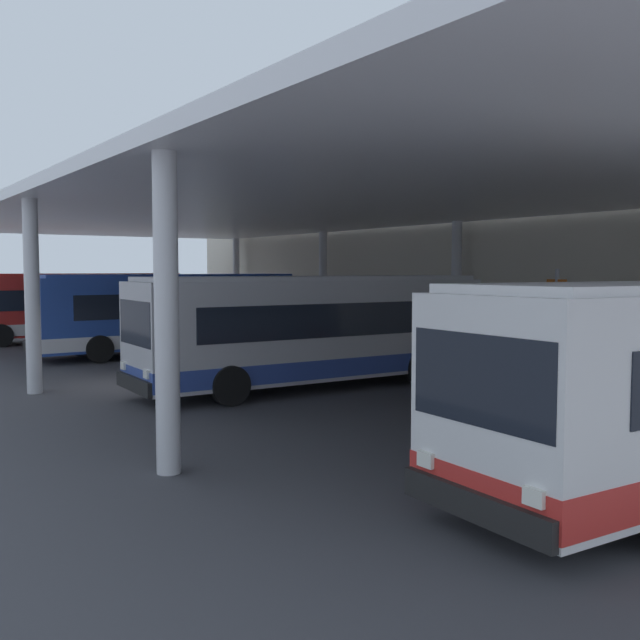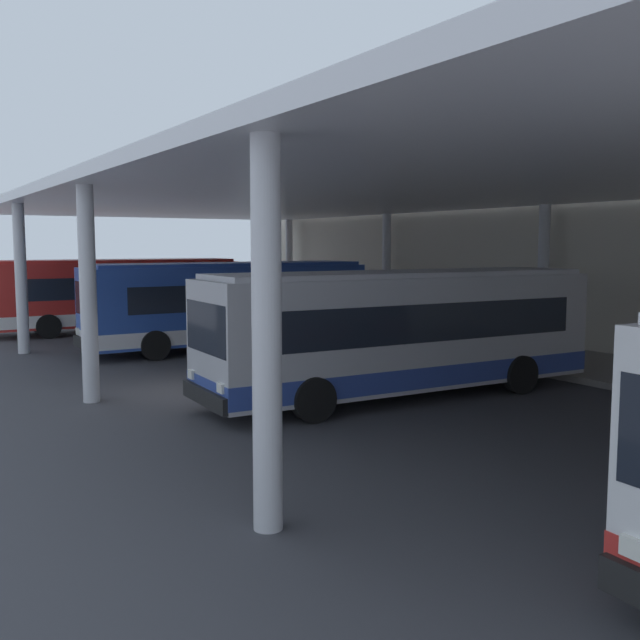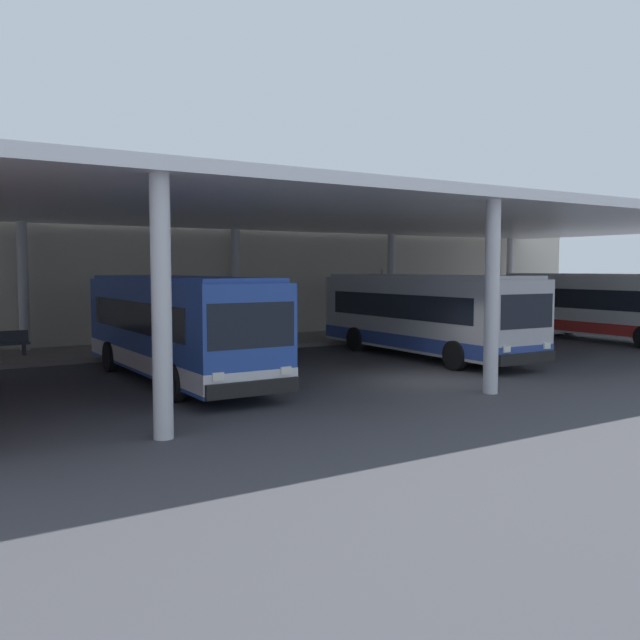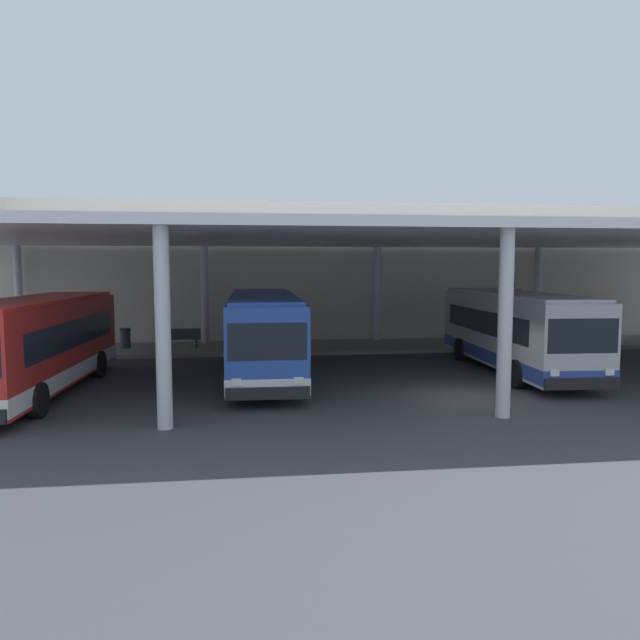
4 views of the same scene
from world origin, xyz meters
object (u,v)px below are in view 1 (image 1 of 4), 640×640
(bus_second_bay, at_px, (171,312))
(bus_middle_bay, at_px, (315,330))
(trash_bin, at_px, (259,320))
(bench_waiting, at_px, (284,323))
(banner_sign, at_px, (556,315))
(bus_nearest_bay, at_px, (70,306))

(bus_second_bay, xyz_separation_m, bus_middle_bay, (10.01, 0.16, 0.00))
(bus_middle_bay, xyz_separation_m, trash_bin, (-16.57, 7.60, -0.98))
(bus_second_bay, bearing_deg, bus_middle_bay, 0.90)
(bench_waiting, height_order, banner_sign, banner_sign)
(bus_middle_bay, bearing_deg, bus_nearest_bay, -173.53)
(bus_second_bay, xyz_separation_m, bench_waiting, (-3.80, 7.65, -0.99))
(trash_bin, bearing_deg, bus_middle_bay, -24.64)
(trash_bin, bearing_deg, bus_nearest_bay, -95.85)
(bus_nearest_bay, xyz_separation_m, banner_sign, (20.68, 8.61, 0.32))
(bus_second_bay, height_order, bench_waiting, bus_second_bay)
(bus_nearest_bay, height_order, banner_sign, banner_sign)
(bus_middle_bay, relative_size, trash_bin, 10.84)
(bench_waiting, relative_size, trash_bin, 1.84)
(bus_middle_bay, height_order, banner_sign, banner_sign)
(bench_waiting, bearing_deg, bus_middle_bay, -28.49)
(banner_sign, bearing_deg, bench_waiting, 177.04)
(bench_waiting, bearing_deg, trash_bin, 177.84)
(bus_nearest_bay, relative_size, banner_sign, 3.32)
(bus_middle_bay, bearing_deg, bus_second_bay, -179.10)
(bus_second_bay, relative_size, trash_bin, 10.77)
(bus_second_bay, relative_size, bus_middle_bay, 0.99)
(bench_waiting, relative_size, banner_sign, 0.56)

